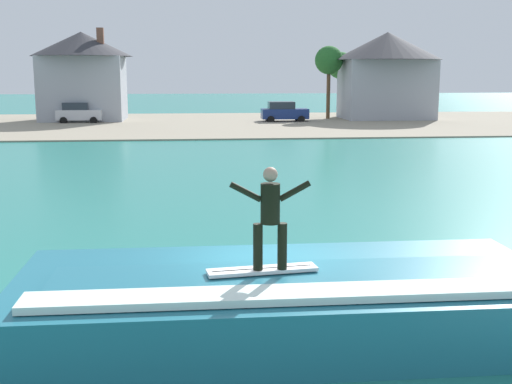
# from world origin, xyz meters

# --- Properties ---
(ground_plane) EXTENTS (260.00, 260.00, 0.00)m
(ground_plane) POSITION_xyz_m (0.00, 0.00, 0.00)
(ground_plane) COLOR #257D73
(wave_crest) EXTENTS (9.22, 3.95, 1.20)m
(wave_crest) POSITION_xyz_m (0.17, -1.19, 0.56)
(wave_crest) COLOR #216D82
(wave_crest) RESTS_ON ground_plane
(surfboard) EXTENTS (1.89, 0.62, 0.06)m
(surfboard) POSITION_xyz_m (-0.27, -1.43, 1.23)
(surfboard) COLOR white
(surfboard) RESTS_ON wave_crest
(surfer) EXTENTS (1.34, 0.32, 1.72)m
(surfer) POSITION_xyz_m (-0.15, -1.50, 2.22)
(surfer) COLOR black
(surfer) RESTS_ON surfboard
(shoreline_bank) EXTENTS (120.00, 27.86, 0.10)m
(shoreline_bank) POSITION_xyz_m (0.00, 45.87, 0.05)
(shoreline_bank) COLOR gray
(shoreline_bank) RESTS_ON ground_plane
(car_near_shore) EXTENTS (3.96, 2.14, 1.86)m
(car_near_shore) POSITION_xyz_m (-11.30, 47.82, 0.94)
(car_near_shore) COLOR silver
(car_near_shore) RESTS_ON ground_plane
(car_far_shore) EXTENTS (4.24, 2.17, 1.86)m
(car_far_shore) POSITION_xyz_m (7.02, 47.44, 0.95)
(car_far_shore) COLOR navy
(car_far_shore) RESTS_ON ground_plane
(house_with_chimney) EXTENTS (9.19, 9.19, 8.43)m
(house_with_chimney) POSITION_xyz_m (-11.27, 50.60, 4.64)
(house_with_chimney) COLOR #9EA3AD
(house_with_chimney) RESTS_ON ground_plane
(house_gabled_white) EXTENTS (10.17, 10.17, 8.22)m
(house_gabled_white) POSITION_xyz_m (17.21, 49.84, 4.82)
(house_gabled_white) COLOR #9EA3AD
(house_gabled_white) RESTS_ON ground_plane
(tree_tall_bare) EXTENTS (2.67, 2.67, 6.95)m
(tree_tall_bare) POSITION_xyz_m (11.69, 50.22, 5.52)
(tree_tall_bare) COLOR brown
(tree_tall_bare) RESTS_ON ground_plane
(tree_short_bushy) EXTENTS (2.67, 2.67, 6.50)m
(tree_short_bushy) POSITION_xyz_m (13.62, 53.70, 5.09)
(tree_short_bushy) COLOR brown
(tree_short_bushy) RESTS_ON ground_plane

